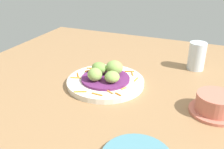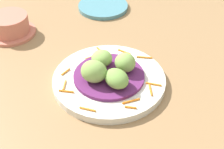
# 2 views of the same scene
# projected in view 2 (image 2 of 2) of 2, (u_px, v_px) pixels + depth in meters

# --- Properties ---
(table_surface) EXTENTS (1.10, 1.10, 0.02)m
(table_surface) POSITION_uv_depth(u_px,v_px,m) (100.00, 86.00, 0.73)
(table_surface) COLOR #936D47
(table_surface) RESTS_ON ground
(main_plate) EXTENTS (0.25, 0.25, 0.02)m
(main_plate) POSITION_uv_depth(u_px,v_px,m) (109.00, 80.00, 0.72)
(main_plate) COLOR silver
(main_plate) RESTS_ON table_surface
(cabbage_bed) EXTENTS (0.15, 0.15, 0.01)m
(cabbage_bed) POSITION_uv_depth(u_px,v_px,m) (109.00, 76.00, 0.71)
(cabbage_bed) COLOR #60235B
(cabbage_bed) RESTS_ON main_plate
(carrot_garnish) EXTENTS (0.20, 0.22, 0.00)m
(carrot_garnish) POSITION_uv_depth(u_px,v_px,m) (111.00, 77.00, 0.71)
(carrot_garnish) COLOR orange
(carrot_garnish) RESTS_ON main_plate
(guac_scoop_left) EXTENTS (0.07, 0.06, 0.05)m
(guac_scoop_left) POSITION_uv_depth(u_px,v_px,m) (92.00, 71.00, 0.68)
(guac_scoop_left) COLOR #84A851
(guac_scoop_left) RESTS_ON cabbage_bed
(guac_scoop_center) EXTENTS (0.07, 0.06, 0.04)m
(guac_scoop_center) POSITION_uv_depth(u_px,v_px,m) (117.00, 79.00, 0.67)
(guac_scoop_center) COLOR #759E47
(guac_scoop_center) RESTS_ON cabbage_bed
(guac_scoop_right) EXTENTS (0.06, 0.06, 0.04)m
(guac_scoop_right) POSITION_uv_depth(u_px,v_px,m) (125.00, 63.00, 0.71)
(guac_scoop_right) COLOR #84A851
(guac_scoop_right) RESTS_ON cabbage_bed
(guac_scoop_back) EXTENTS (0.06, 0.06, 0.04)m
(guac_scoop_back) POSITION_uv_depth(u_px,v_px,m) (102.00, 58.00, 0.73)
(guac_scoop_back) COLOR #84A851
(guac_scoop_back) RESTS_ON cabbage_bed
(side_plate_small) EXTENTS (0.15, 0.15, 0.01)m
(side_plate_small) POSITION_uv_depth(u_px,v_px,m) (103.00, 6.00, 0.99)
(side_plate_small) COLOR teal
(side_plate_small) RESTS_ON table_surface
(terracotta_bowl) EXTENTS (0.13, 0.13, 0.05)m
(terracotta_bowl) POSITION_uv_depth(u_px,v_px,m) (10.00, 26.00, 0.87)
(terracotta_bowl) COLOR #C66B56
(terracotta_bowl) RESTS_ON table_surface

